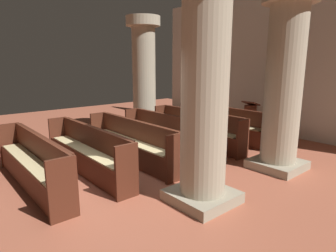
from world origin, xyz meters
The scene contains 14 objects.
ground_plane centered at (0.00, 0.00, 0.00)m, with size 19.20×19.20×0.00m, color #AD5B42.
back_wall centered at (0.00, 6.08, 2.25)m, with size 10.00×0.16×4.50m, color silver.
pew_row_0 centered at (-0.68, 4.18, 0.51)m, with size 3.15×0.47×0.95m.
pew_row_1 centered at (-0.68, 3.10, 0.51)m, with size 3.15×0.46×0.95m.
pew_row_2 centered at (-0.68, 2.02, 0.51)m, with size 3.15×0.46×0.95m.
pew_row_3 centered at (-0.68, 0.94, 0.51)m, with size 3.15×0.47×0.95m.
pew_row_4 centered at (-0.68, -0.14, 0.51)m, with size 3.15×0.46×0.95m.
pew_row_5 centered at (-0.68, -1.22, 0.51)m, with size 3.15×0.47×0.95m.
pillar_aisle_side centered at (1.76, 3.12, 1.92)m, with size 1.09×1.09×3.70m.
pillar_far_side centered at (-3.07, 3.07, 1.92)m, with size 1.09×1.09×3.70m.
pillar_aisle_rear centered at (1.76, 0.73, 1.92)m, with size 1.07×1.07×3.70m.
lectern centered at (-0.45, 5.31, 0.45)m, with size 0.48×0.45×1.08m.
hymn_book centered at (-1.58, 4.37, 0.97)m, with size 0.17×0.19×0.02m, color maroon.
kneeler_box_navy centered at (1.02, 1.55, 0.13)m, with size 0.32×0.26×0.27m, color navy.
Camera 1 is at (4.79, -2.60, 2.26)m, focal length 31.05 mm.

